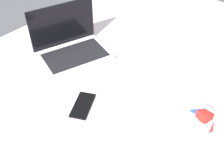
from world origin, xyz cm
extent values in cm
cube|color=silver|center=(0.00, 0.00, 9.00)|extent=(180.00, 140.00, 18.00)
cube|color=silver|center=(-15.05, 26.75, 19.00)|extent=(38.66, 32.43, 2.00)
cube|color=black|center=(-15.54, 25.34, 20.20)|extent=(32.94, 25.46, 0.40)
cube|color=black|center=(-11.50, 37.16, 30.50)|extent=(31.55, 11.62, 21.00)
cylinder|color=silver|center=(-18.41, -40.59, 23.50)|extent=(9.00, 9.00, 11.00)
cube|color=orange|center=(-18.37, -39.41, 21.25)|extent=(6.76, 7.37, 4.83)
cube|color=red|center=(-17.93, -42.93, 23.34)|extent=(5.95, 5.99, 5.32)
cube|color=blue|center=(-16.35, -41.26, 25.42)|extent=(6.68, 7.62, 6.10)
cube|color=blue|center=(-18.56, -39.61, 27.52)|extent=(5.83, 4.89, 5.39)
cube|color=red|center=(-19.87, -42.22, 29.60)|extent=(5.91, 5.52, 5.18)
cube|color=black|center=(-35.63, -0.02, 18.40)|extent=(15.56, 12.42, 0.80)
camera|label=1|loc=(-85.15, -58.05, 97.90)|focal=43.83mm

